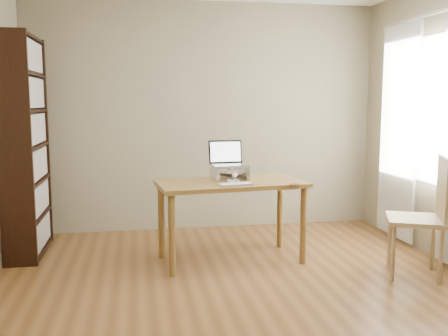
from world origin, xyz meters
The scene contains 10 objects.
room centered at (0.03, 0.01, 1.30)m, with size 4.04×4.54×2.64m.
bookshelf centered at (-1.83, 1.55, 1.05)m, with size 0.30×0.90×2.10m.
curtains centered at (1.92, 0.80, 1.17)m, with size 0.03×1.90×2.25m.
desk centered at (0.06, 0.97, 0.65)m, with size 1.40×0.81×0.75m.
laptop_stand centered at (0.06, 1.05, 0.83)m, with size 0.32×0.25×0.13m.
laptop centered at (0.06, 1.11, 0.94)m, with size 0.35×0.30×0.23m.
keyboard centered at (0.06, 0.75, 0.76)m, with size 0.32×0.18×0.02m.
coaster centered at (0.58, 0.68, 0.75)m, with size 0.09×0.09×0.01m, color #56301D.
cat centered at (0.04, 1.08, 0.82)m, with size 0.25×0.49×0.16m.
chair centered at (1.60, 0.30, 0.56)m, with size 0.60×0.60×1.03m.
Camera 1 is at (-0.79, -3.47, 1.48)m, focal length 40.00 mm.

